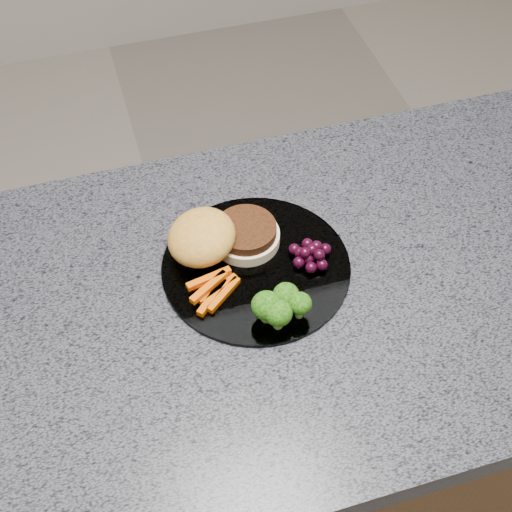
{
  "coord_description": "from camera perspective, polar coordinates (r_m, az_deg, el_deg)",
  "views": [
    {
      "loc": [
        -0.14,
        -0.54,
        1.67
      ],
      "look_at": [
        0.03,
        0.05,
        0.93
      ],
      "focal_mm": 50.0,
      "sensor_mm": 36.0,
      "label": 1
    }
  ],
  "objects": [
    {
      "name": "burger",
      "position": [
        0.98,
        -3.09,
        1.42
      ],
      "size": [
        0.18,
        0.12,
        0.05
      ],
      "rotation": [
        0.0,
        0.0,
        0.27
      ],
      "color": "#F6E3AD",
      "rests_on": "plate"
    },
    {
      "name": "plate",
      "position": [
        0.98,
        0.0,
        -0.86
      ],
      "size": [
        0.26,
        0.26,
        0.01
      ],
      "primitive_type": "cylinder",
      "color": "white",
      "rests_on": "countertop"
    },
    {
      "name": "carrot_sticks",
      "position": [
        0.95,
        -3.43,
        -2.62
      ],
      "size": [
        0.07,
        0.07,
        0.02
      ],
      "rotation": [
        0.0,
        0.0,
        0.29
      ],
      "color": "#CC4F03",
      "rests_on": "plate"
    },
    {
      "name": "island_cabinet",
      "position": [
        1.36,
        -0.79,
        -15.29
      ],
      "size": [
        1.2,
        0.6,
        0.86
      ],
      "primitive_type": "cube",
      "color": "#51361C",
      "rests_on": "ground"
    },
    {
      "name": "broccoli",
      "position": [
        0.9,
        1.9,
        -3.96
      ],
      "size": [
        0.08,
        0.06,
        0.05
      ],
      "rotation": [
        0.0,
        0.0,
        0.12
      ],
      "color": "olive",
      "rests_on": "plate"
    },
    {
      "name": "countertop",
      "position": [
        0.97,
        -1.07,
        -4.2
      ],
      "size": [
        1.2,
        0.6,
        0.04
      ],
      "primitive_type": "cube",
      "color": "#4C4D56",
      "rests_on": "island_cabinet"
    },
    {
      "name": "grape_bunch",
      "position": [
        0.98,
        4.41,
        0.15
      ],
      "size": [
        0.06,
        0.05,
        0.03
      ],
      "rotation": [
        0.0,
        0.0,
        -0.21
      ],
      "color": "black",
      "rests_on": "plate"
    }
  ]
}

